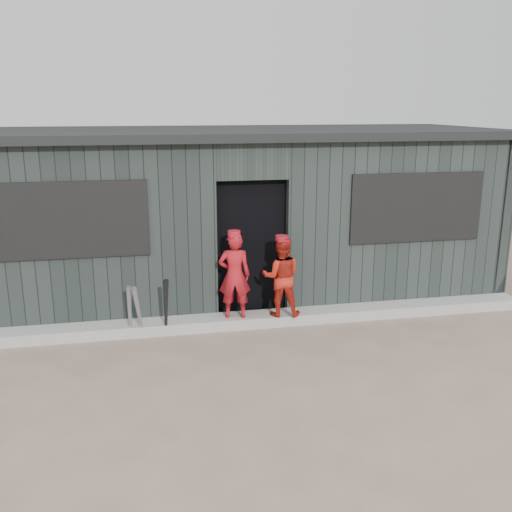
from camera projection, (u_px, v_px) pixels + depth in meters
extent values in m
plane|color=#776152|center=(288.00, 385.00, 6.27)|extent=(80.00, 80.00, 0.00)
cube|color=gray|center=(256.00, 319.00, 7.98)|extent=(8.00, 0.36, 0.15)
cone|color=gray|center=(130.00, 312.00, 7.42)|extent=(0.09, 0.21, 0.75)
cone|color=gray|center=(139.00, 312.00, 7.38)|extent=(0.16, 0.31, 0.76)
cone|color=black|center=(166.00, 308.00, 7.44)|extent=(0.10, 0.28, 0.83)
imported|color=#A3141C|center=(234.00, 275.00, 7.72)|extent=(0.47, 0.34, 1.19)
imported|color=#B12215|center=(281.00, 277.00, 7.80)|extent=(0.62, 0.53, 1.11)
imported|color=silver|center=(271.00, 272.00, 8.52)|extent=(0.64, 0.52, 1.12)
cube|color=black|center=(236.00, 218.00, 9.28)|extent=(7.60, 2.70, 2.20)
cube|color=#252C2A|center=(84.00, 241.00, 7.51)|extent=(3.50, 0.20, 2.50)
cube|color=#2A312F|center=(402.00, 227.00, 8.36)|extent=(3.50, 0.20, 2.50)
cube|color=#29312D|center=(252.00, 161.00, 7.68)|extent=(1.00, 0.20, 0.50)
cube|color=#262D2B|center=(455.00, 207.00, 10.00)|extent=(0.20, 3.00, 2.50)
cube|color=#2A322E|center=(223.00, 201.00, 10.59)|extent=(8.00, 0.20, 2.50)
cube|color=black|center=(235.00, 133.00, 8.93)|extent=(8.30, 3.30, 0.12)
cube|color=black|center=(70.00, 220.00, 7.29)|extent=(2.00, 0.04, 1.00)
cube|color=black|center=(417.00, 208.00, 8.20)|extent=(2.00, 0.04, 1.00)
cube|color=black|center=(227.00, 221.00, 8.26)|extent=(0.24, 0.24, 0.90)
cube|color=black|center=(255.00, 223.00, 8.38)|extent=(0.24, 0.21, 0.87)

